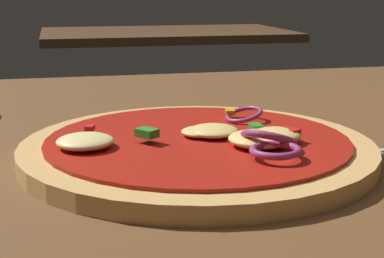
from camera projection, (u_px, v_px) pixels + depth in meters
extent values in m
cube|color=brown|center=(239.00, 164.00, 0.52)|extent=(1.27, 0.92, 0.03)
cylinder|color=tan|center=(197.00, 150.00, 0.49)|extent=(0.29, 0.29, 0.01)
cylinder|color=#A81C11|center=(197.00, 140.00, 0.49)|extent=(0.25, 0.25, 0.00)
ellipsoid|color=#EFCC72|center=(214.00, 131.00, 0.49)|extent=(0.04, 0.04, 0.01)
ellipsoid|color=#EFCC72|center=(200.00, 132.00, 0.49)|extent=(0.03, 0.03, 0.01)
ellipsoid|color=#F4DB8E|center=(85.00, 141.00, 0.46)|extent=(0.04, 0.04, 0.01)
ellipsoid|color=#EFCC72|center=(264.00, 139.00, 0.46)|extent=(0.05, 0.05, 0.01)
ellipsoid|color=#EFCC72|center=(276.00, 135.00, 0.47)|extent=(0.04, 0.04, 0.01)
torus|color=#93386B|center=(244.00, 114.00, 0.55)|extent=(0.04, 0.04, 0.01)
torus|color=#93386B|center=(273.00, 150.00, 0.43)|extent=(0.05, 0.05, 0.01)
torus|color=#93386B|center=(269.00, 139.00, 0.46)|extent=(0.06, 0.06, 0.02)
cube|color=#2D8C28|center=(256.00, 127.00, 0.50)|extent=(0.01, 0.01, 0.01)
cube|color=red|center=(90.00, 128.00, 0.50)|extent=(0.01, 0.01, 0.00)
cube|color=#2D8C28|center=(147.00, 133.00, 0.47)|extent=(0.02, 0.02, 0.01)
cube|color=red|center=(290.00, 132.00, 0.47)|extent=(0.02, 0.02, 0.01)
cube|color=orange|center=(230.00, 112.00, 0.56)|extent=(0.01, 0.01, 0.00)
cube|color=silver|center=(368.00, 154.00, 0.49)|extent=(0.02, 0.02, 0.00)
cube|color=silver|center=(331.00, 154.00, 0.49)|extent=(0.04, 0.00, 0.00)
cube|color=silver|center=(335.00, 156.00, 0.49)|extent=(0.04, 0.00, 0.00)
cube|color=silver|center=(338.00, 158.00, 0.48)|extent=(0.04, 0.00, 0.00)
cube|color=silver|center=(342.00, 159.00, 0.48)|extent=(0.04, 0.00, 0.00)
cube|color=#4C301C|center=(166.00, 34.00, 1.86)|extent=(0.77, 0.46, 0.03)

